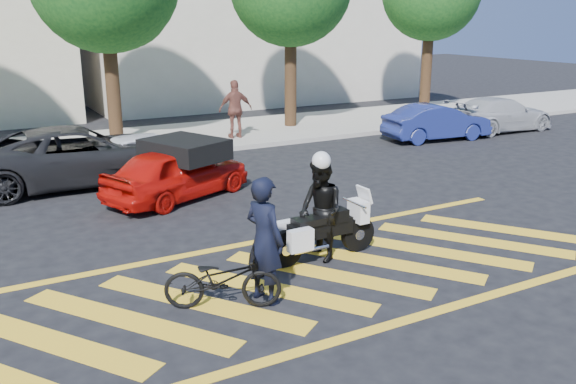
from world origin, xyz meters
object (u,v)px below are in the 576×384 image
parked_mid_right (151,153)px  officer_bike (265,240)px  red_convertible (178,172)px  parked_right (437,122)px  parked_far_right (500,114)px  police_motorcycle (321,231)px  parked_mid_left (79,155)px  officer_moto (321,211)px  bicycle (223,279)px

parked_mid_right → officer_bike: bearing=172.0°
red_convertible → parked_right: size_ratio=0.99×
parked_far_right → police_motorcycle: bearing=121.8°
parked_right → parked_mid_left: bearing=96.7°
red_convertible → parked_far_right: bearing=-102.2°
red_convertible → officer_moto: bearing=168.2°
officer_bike → officer_moto: size_ratio=1.08×
parked_mid_left → parked_right: size_ratio=1.42×
bicycle → parked_mid_right: 8.20m
parked_mid_left → parked_right: parked_mid_left is taller
officer_moto → parked_right: 11.63m
parked_far_right → officer_moto: bearing=121.7°
red_convertible → parked_mid_right: (0.10, 2.44, -0.03)m
officer_bike → bicycle: size_ratio=1.13×
police_motorcycle → parked_far_right: bearing=29.9°
officer_bike → parked_far_right: size_ratio=0.45×
parked_mid_left → parked_right: (11.83, -0.00, -0.12)m
officer_bike → parked_mid_right: officer_bike is taller
parked_mid_right → parked_right: parked_right is taller
officer_moto → parked_mid_right: size_ratio=0.51×
officer_bike → officer_moto: officer_bike is taller
officer_bike → red_convertible: (0.62, 5.72, -0.33)m
bicycle → police_motorcycle: 2.41m
parked_right → red_convertible: bearing=110.3°
officer_bike → bicycle: bearing=64.7°
parked_far_right → parked_mid_right: bearing=91.7°
parked_right → parked_far_right: size_ratio=0.87×
parked_mid_right → officer_moto: bearing=-176.2°
parked_mid_right → parked_right: (10.00, 0.00, 0.02)m
police_motorcycle → red_convertible: bearing=100.6°
red_convertible → parked_mid_left: (-1.74, 2.44, 0.11)m
bicycle → parked_right: 13.95m
parked_mid_left → parked_mid_right: size_ratio=1.51×
bicycle → red_convertible: size_ratio=0.46×
officer_bike → police_motorcycle: size_ratio=0.89×
police_motorcycle → parked_mid_left: bearing=109.7°
red_convertible → parked_right: 10.39m
bicycle → red_convertible: 5.79m
parked_mid_right → red_convertible: bearing=174.8°
officer_bike → parked_mid_left: (-1.11, 8.16, -0.22)m
police_motorcycle → parked_right: bearing=37.4°
officer_bike → police_motorcycle: (1.59, 0.98, -0.44)m
police_motorcycle → officer_moto: bearing=177.1°
officer_moto → parked_mid_right: 7.24m
officer_bike → parked_far_right: officer_bike is taller
bicycle → parked_far_right: parked_far_right is taller
police_motorcycle → parked_mid_left: size_ratio=0.41×
bicycle → parked_mid_left: bearing=28.9°
red_convertible → parked_mid_left: 3.00m
officer_moto → parked_right: bearing=127.3°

